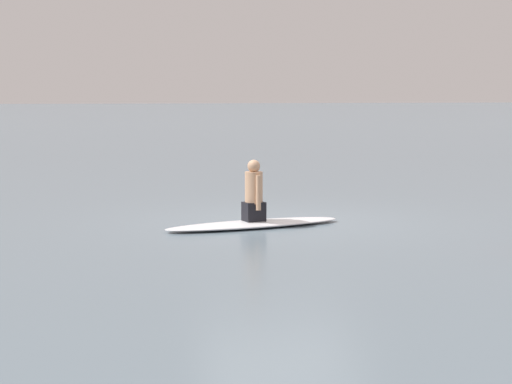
{
  "coord_description": "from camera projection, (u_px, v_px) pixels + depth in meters",
  "views": [
    {
      "loc": [
        4.27,
        12.78,
        1.96
      ],
      "look_at": [
        0.62,
        0.73,
        0.57
      ],
      "focal_mm": 61.56,
      "sensor_mm": 36.0,
      "label": 1
    }
  ],
  "objects": [
    {
      "name": "ground_plane",
      "position": [
        281.0,
        222.0,
        13.6
      ],
      "size": [
        400.0,
        400.0,
        0.0
      ],
      "primitive_type": "plane",
      "color": "slate"
    },
    {
      "name": "surfboard",
      "position": [
        254.0,
        224.0,
        13.07
      ],
      "size": [
        2.87,
        1.06,
        0.1
      ],
      "primitive_type": "ellipsoid",
      "rotation": [
        0.0,
        0.0,
        0.15
      ],
      "color": "white",
      "rests_on": "ground"
    },
    {
      "name": "person_paddler",
      "position": [
        254.0,
        193.0,
        13.02
      ],
      "size": [
        0.34,
        0.4,
        0.91
      ],
      "rotation": [
        0.0,
        0.0,
        0.15
      ],
      "color": "black",
      "rests_on": "surfboard"
    }
  ]
}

